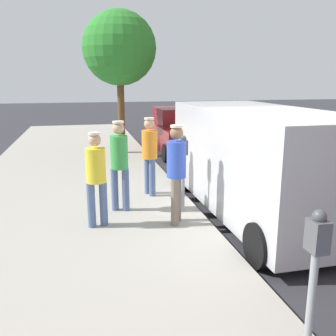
% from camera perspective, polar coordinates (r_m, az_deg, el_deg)
% --- Properties ---
extents(ground_plane, '(80.00, 80.00, 0.00)m').
position_cam_1_polar(ground_plane, '(7.23, 14.63, -9.01)').
color(ground_plane, '#2D2D33').
extents(sidewalk_slab, '(5.00, 32.00, 0.15)m').
position_cam_1_polar(sidewalk_slab, '(6.46, -14.69, -11.09)').
color(sidewalk_slab, '#9E998E').
rests_on(sidewalk_slab, ground).
extents(parking_meter_near, '(0.14, 0.18, 1.52)m').
position_cam_1_polar(parking_meter_near, '(7.18, 2.33, 1.14)').
color(parking_meter_near, gray).
rests_on(parking_meter_near, sidewalk_slab).
extents(parking_meter_far, '(0.14, 0.18, 1.52)m').
position_cam_1_polar(parking_meter_far, '(3.49, 21.49, -13.53)').
color(parking_meter_far, gray).
rests_on(parking_meter_far, sidewalk_slab).
extents(pedestrian_in_orange, '(0.34, 0.35, 1.74)m').
position_cam_1_polar(pedestrian_in_orange, '(8.28, -2.83, 2.59)').
color(pedestrian_in_orange, '#4C608C').
rests_on(pedestrian_in_orange, sidewalk_slab).
extents(pedestrian_in_green, '(0.35, 0.34, 1.78)m').
position_cam_1_polar(pedestrian_in_green, '(7.31, -7.44, 1.25)').
color(pedestrian_in_green, '#4C608C').
rests_on(pedestrian_in_green, sidewalk_slab).
extents(pedestrian_in_blue, '(0.34, 0.34, 1.79)m').
position_cam_1_polar(pedestrian_in_blue, '(6.59, 1.29, 0.05)').
color(pedestrian_in_blue, '#726656').
rests_on(pedestrian_in_blue, sidewalk_slab).
extents(pedestrian_in_yellow, '(0.35, 0.34, 1.68)m').
position_cam_1_polar(pedestrian_in_yellow, '(6.58, -10.92, -0.85)').
color(pedestrian_in_yellow, '#4C608C').
rests_on(pedestrian_in_yellow, sidewalk_slab).
extents(parked_van, '(2.18, 5.23, 2.15)m').
position_cam_1_polar(parked_van, '(7.62, 13.49, 1.30)').
color(parked_van, '#BCBCC1').
rests_on(parked_van, ground).
extents(parked_sedan_behind, '(1.95, 4.40, 1.65)m').
position_cam_1_polar(parked_sedan_behind, '(14.21, 1.67, 5.50)').
color(parked_sedan_behind, maroon).
rests_on(parked_sedan_behind, ground).
extents(street_tree, '(2.49, 2.49, 4.82)m').
position_cam_1_polar(street_tree, '(13.27, -7.43, 17.62)').
color(street_tree, brown).
rests_on(street_tree, sidewalk_slab).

